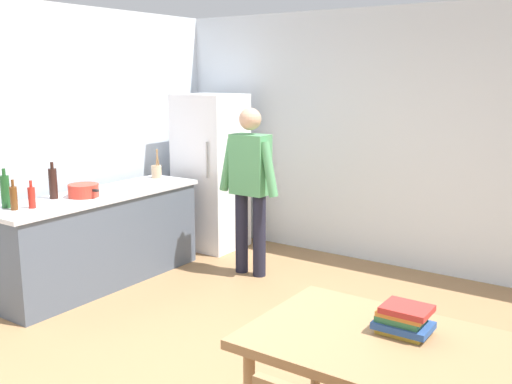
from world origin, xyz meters
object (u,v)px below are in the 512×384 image
(bottle_sauce_red, at_px, (32,197))
(dining_table, at_px, (391,357))
(bottle_wine_green, at_px, (5,191))
(book_stack, at_px, (404,320))
(cooking_pot, at_px, (84,190))
(bottle_wine_dark, at_px, (53,183))
(bottle_beer_brown, at_px, (14,198))
(utensil_jar, at_px, (157,171))
(refrigerator, at_px, (211,172))
(person, at_px, (250,180))

(bottle_sauce_red, bearing_deg, dining_table, -6.28)
(bottle_sauce_red, bearing_deg, bottle_wine_green, -150.38)
(bottle_sauce_red, bearing_deg, book_stack, -4.10)
(cooking_pot, distance_m, book_stack, 3.49)
(bottle_wine_dark, distance_m, bottle_beer_brown, 0.49)
(cooking_pot, xyz_separation_m, bottle_wine_dark, (-0.16, -0.21, 0.09))
(dining_table, height_order, bottle_sauce_red, bottle_sauce_red)
(bottle_sauce_red, bearing_deg, bottle_wine_dark, 116.64)
(bottle_wine_dark, xyz_separation_m, book_stack, (3.56, -0.59, -0.22))
(utensil_jar, height_order, bottle_beer_brown, utensil_jar)
(utensil_jar, distance_m, bottle_wine_dark, 1.32)
(refrigerator, relative_size, dining_table, 1.29)
(bottle_wine_dark, distance_m, book_stack, 3.61)
(bottle_sauce_red, xyz_separation_m, book_stack, (3.38, -0.24, -0.17))
(dining_table, distance_m, cooking_pot, 3.52)
(bottle_wine_dark, xyz_separation_m, bottle_wine_green, (-0.03, -0.46, 0.00))
(utensil_jar, bearing_deg, book_stack, -28.36)
(person, bearing_deg, bottle_wine_dark, -130.00)
(refrigerator, distance_m, dining_table, 4.27)
(cooking_pot, relative_size, book_stack, 1.46)
(dining_table, bearing_deg, bottle_sauce_red, 173.72)
(dining_table, bearing_deg, bottle_wine_dark, 168.56)
(cooking_pot, bearing_deg, bottle_sauce_red, -88.65)
(dining_table, distance_m, bottle_beer_brown, 3.46)
(bottle_sauce_red, bearing_deg, cooking_pot, 91.35)
(utensil_jar, height_order, bottle_wine_dark, bottle_wine_dark)
(person, relative_size, utensil_jar, 5.31)
(refrigerator, distance_m, person, 1.10)
(utensil_jar, height_order, bottle_sauce_red, utensil_jar)
(refrigerator, bearing_deg, book_stack, -37.86)
(book_stack, bearing_deg, refrigerator, 142.14)
(dining_table, bearing_deg, cooking_pot, 164.72)
(cooking_pot, distance_m, bottle_wine_green, 0.70)
(refrigerator, xyz_separation_m, bottle_wine_green, (-0.27, -2.44, 0.15))
(dining_table, height_order, cooking_pot, cooking_pot)
(dining_table, distance_m, book_stack, 0.20)
(person, relative_size, book_stack, 6.21)
(refrigerator, relative_size, cooking_pot, 4.50)
(refrigerator, xyz_separation_m, person, (0.95, -0.55, 0.08))
(utensil_jar, bearing_deg, bottle_wine_dark, -90.70)
(person, bearing_deg, dining_table, -42.41)
(refrigerator, height_order, bottle_wine_dark, refrigerator)
(person, bearing_deg, bottle_wine_green, -122.94)
(bottle_wine_dark, bearing_deg, book_stack, -9.41)
(bottle_wine_green, bearing_deg, book_stack, -2.06)
(bottle_wine_dark, height_order, bottle_sauce_red, bottle_wine_dark)
(bottle_beer_brown, bearing_deg, utensil_jar, 93.00)
(utensil_jar, height_order, bottle_wine_green, bottle_wine_green)
(cooking_pot, bearing_deg, bottle_wine_dark, -127.85)
(refrigerator, height_order, utensil_jar, refrigerator)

